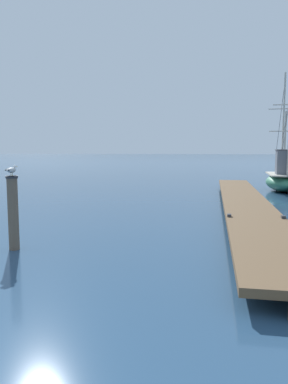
% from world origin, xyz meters
% --- Properties ---
extents(floating_dock, '(1.95, 20.96, 0.53)m').
position_xyz_m(floating_dock, '(5.12, 13.75, 0.36)').
color(floating_dock, brown).
rests_on(floating_dock, ground).
extents(fishing_boat_4, '(2.21, 6.77, 7.28)m').
position_xyz_m(fishing_boat_4, '(7.98, 21.83, 0.78)').
color(fishing_boat_4, '#337556').
rests_on(fishing_boat_4, ground).
extents(mooring_piling, '(0.30, 0.30, 1.87)m').
position_xyz_m(mooring_piling, '(-1.07, 6.36, 0.97)').
color(mooring_piling, brown).
rests_on(mooring_piling, ground).
extents(perched_seagull, '(0.20, 0.38, 0.26)m').
position_xyz_m(perched_seagull, '(-1.07, 6.36, 2.02)').
color(perched_seagull, gold).
rests_on(perched_seagull, mooring_piling).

